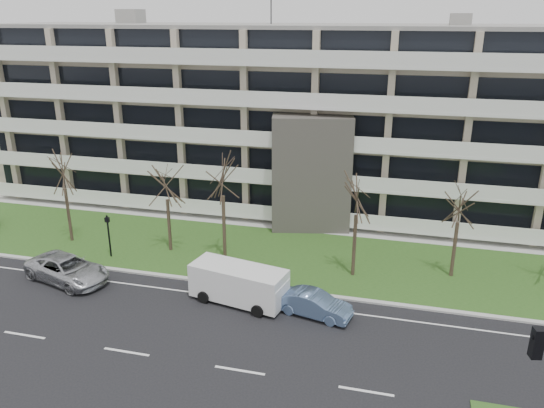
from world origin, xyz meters
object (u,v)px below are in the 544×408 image
(blue_sedan, at_px, (314,304))
(pedestrian_signal, at_px, (108,231))
(white_van, at_px, (240,281))
(silver_pickup, at_px, (67,269))

(blue_sedan, relative_size, pedestrian_signal, 1.36)
(white_van, xyz_separation_m, pedestrian_signal, (-10.62, 3.58, 0.67))
(white_van, bearing_deg, pedestrian_signal, 172.72)
(blue_sedan, distance_m, white_van, 4.58)
(silver_pickup, bearing_deg, white_van, -72.49)
(silver_pickup, xyz_separation_m, blue_sedan, (15.95, -0.20, -0.10))
(blue_sedan, relative_size, white_van, 0.71)
(silver_pickup, height_order, white_van, white_van)
(blue_sedan, xyz_separation_m, pedestrian_signal, (-15.15, 4.00, 1.29))
(silver_pickup, xyz_separation_m, pedestrian_signal, (0.81, 3.80, 1.19))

